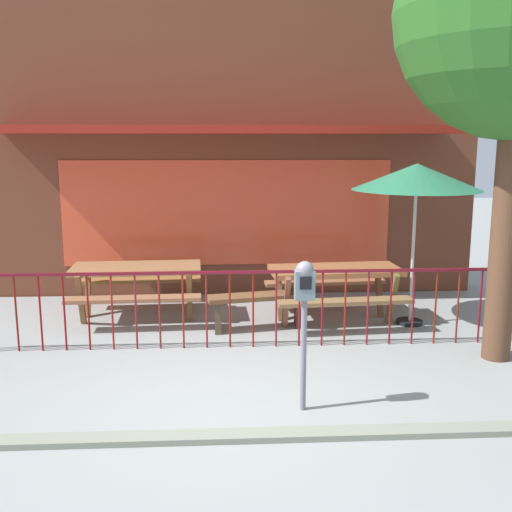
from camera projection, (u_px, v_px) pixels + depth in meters
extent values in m
plane|color=gray|center=(233.00, 406.00, 5.86)|extent=(40.00, 40.00, 0.00)
cube|color=#422617|center=(228.00, 290.00, 10.31)|extent=(8.15, 0.54, 0.01)
cube|color=brown|center=(226.00, 120.00, 9.76)|extent=(8.15, 0.50, 5.67)
cube|color=#E54C2D|center=(227.00, 213.00, 9.79)|extent=(5.30, 0.02, 1.70)
cube|color=#A02014|center=(227.00, 130.00, 9.07)|extent=(6.92, 0.97, 0.12)
cube|color=maroon|center=(230.00, 272.00, 7.31)|extent=(6.84, 0.04, 0.04)
cylinder|color=maroon|center=(16.00, 314.00, 7.26)|extent=(0.02, 0.02, 0.95)
cylinder|color=maroon|center=(40.00, 313.00, 7.28)|extent=(0.02, 0.02, 0.95)
cylinder|color=maroon|center=(64.00, 313.00, 7.29)|extent=(0.02, 0.02, 0.95)
cylinder|color=maroon|center=(88.00, 312.00, 7.31)|extent=(0.02, 0.02, 0.95)
cylinder|color=maroon|center=(112.00, 312.00, 7.32)|extent=(0.02, 0.02, 0.95)
cylinder|color=maroon|center=(136.00, 312.00, 7.34)|extent=(0.02, 0.02, 0.95)
cylinder|color=maroon|center=(160.00, 311.00, 7.35)|extent=(0.02, 0.02, 0.95)
cylinder|color=maroon|center=(183.00, 311.00, 7.37)|extent=(0.02, 0.02, 0.95)
cylinder|color=maroon|center=(207.00, 311.00, 7.39)|extent=(0.02, 0.02, 0.95)
cylinder|color=maroon|center=(230.00, 310.00, 7.40)|extent=(0.02, 0.02, 0.95)
cylinder|color=maroon|center=(253.00, 310.00, 7.42)|extent=(0.02, 0.02, 0.95)
cylinder|color=maroon|center=(276.00, 309.00, 7.43)|extent=(0.02, 0.02, 0.95)
cylinder|color=maroon|center=(299.00, 309.00, 7.45)|extent=(0.02, 0.02, 0.95)
cylinder|color=maroon|center=(322.00, 309.00, 7.46)|extent=(0.02, 0.02, 0.95)
cylinder|color=maroon|center=(345.00, 308.00, 7.48)|extent=(0.02, 0.02, 0.95)
cylinder|color=maroon|center=(368.00, 308.00, 7.50)|extent=(0.02, 0.02, 0.95)
cylinder|color=maroon|center=(390.00, 308.00, 7.51)|extent=(0.02, 0.02, 0.95)
cylinder|color=maroon|center=(413.00, 307.00, 7.53)|extent=(0.02, 0.02, 0.95)
cylinder|color=maroon|center=(436.00, 307.00, 7.54)|extent=(0.02, 0.02, 0.95)
cylinder|color=maroon|center=(458.00, 307.00, 7.56)|extent=(0.02, 0.02, 0.95)
cylinder|color=maroon|center=(480.00, 306.00, 7.57)|extent=(0.02, 0.02, 0.95)
cylinder|color=maroon|center=(502.00, 306.00, 7.59)|extent=(0.02, 0.02, 0.95)
cube|color=#8D5F3A|center=(136.00, 268.00, 8.53)|extent=(1.83, 0.83, 0.07)
cube|color=brown|center=(133.00, 299.00, 8.05)|extent=(1.81, 0.33, 0.05)
cube|color=olive|center=(141.00, 280.00, 9.12)|extent=(1.81, 0.33, 0.05)
cube|color=brown|center=(81.00, 300.00, 8.26)|extent=(0.08, 0.35, 0.78)
cube|color=brown|center=(88.00, 290.00, 8.80)|extent=(0.08, 0.35, 0.78)
cube|color=brown|center=(189.00, 297.00, 8.40)|extent=(0.08, 0.35, 0.78)
cube|color=brown|center=(190.00, 288.00, 8.94)|extent=(0.08, 0.35, 0.78)
cube|color=brown|center=(335.00, 270.00, 8.40)|extent=(1.85, 0.89, 0.07)
cube|color=brown|center=(345.00, 302.00, 7.92)|extent=(1.81, 0.39, 0.05)
cube|color=#915F3E|center=(325.00, 282.00, 8.99)|extent=(1.81, 0.39, 0.05)
cube|color=brown|center=(286.00, 303.00, 8.10)|extent=(0.10, 0.35, 0.78)
cube|color=brown|center=(279.00, 293.00, 8.65)|extent=(0.10, 0.35, 0.78)
cube|color=brown|center=(392.00, 299.00, 8.29)|extent=(0.10, 0.35, 0.78)
cube|color=brown|center=(379.00, 289.00, 8.83)|extent=(0.10, 0.35, 0.78)
cylinder|color=black|center=(409.00, 322.00, 8.43)|extent=(0.36, 0.36, 0.05)
cylinder|color=#BBB6AA|center=(413.00, 247.00, 8.23)|extent=(0.04, 0.04, 2.16)
cone|color=#2C7855|center=(417.00, 177.00, 8.05)|extent=(1.73, 1.73, 0.35)
cube|color=brown|center=(259.00, 296.00, 8.14)|extent=(1.44, 0.58, 0.06)
cube|color=#483C2A|center=(218.00, 315.00, 8.05)|extent=(0.08, 0.29, 0.45)
cube|color=brown|center=(298.00, 310.00, 8.32)|extent=(0.08, 0.29, 0.45)
cylinder|color=slate|center=(303.00, 355.00, 5.68)|extent=(0.06, 0.06, 1.09)
cube|color=slate|center=(305.00, 285.00, 5.54)|extent=(0.18, 0.14, 0.27)
sphere|color=slate|center=(305.00, 270.00, 5.52)|extent=(0.17, 0.17, 0.17)
cube|color=black|center=(306.00, 283.00, 5.47)|extent=(0.11, 0.01, 0.12)
cylinder|color=brown|center=(506.00, 227.00, 6.83)|extent=(0.32, 0.32, 3.12)
cube|color=gray|center=(234.00, 439.00, 5.21)|extent=(11.41, 0.20, 0.11)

